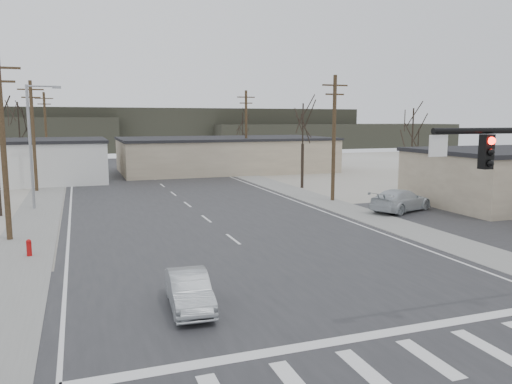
# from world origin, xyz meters

# --- Properties ---
(ground) EXTENTS (140.00, 140.00, 0.00)m
(ground) POSITION_xyz_m (0.00, 0.00, 0.00)
(ground) COLOR silver
(ground) RESTS_ON ground
(main_road) EXTENTS (18.00, 110.00, 0.05)m
(main_road) POSITION_xyz_m (0.00, 15.00, 0.02)
(main_road) COLOR #28282B
(main_road) RESTS_ON ground
(cross_road) EXTENTS (90.00, 10.00, 0.04)m
(cross_road) POSITION_xyz_m (0.00, 0.00, 0.02)
(cross_road) COLOR #28282B
(cross_road) RESTS_ON ground
(sidewalk_left) EXTENTS (3.00, 90.00, 0.06)m
(sidewalk_left) POSITION_xyz_m (-10.60, 20.00, 0.03)
(sidewalk_left) COLOR gray
(sidewalk_left) RESTS_ON ground
(sidewalk_right) EXTENTS (3.00, 90.00, 0.06)m
(sidewalk_right) POSITION_xyz_m (10.60, 20.00, 0.03)
(sidewalk_right) COLOR gray
(sidewalk_right) RESTS_ON ground
(fire_hydrant) EXTENTS (0.24, 0.24, 0.87)m
(fire_hydrant) POSITION_xyz_m (-10.20, 8.00, 0.45)
(fire_hydrant) COLOR #A50C0C
(fire_hydrant) RESTS_ON ground
(building_right_far) EXTENTS (26.30, 14.30, 4.30)m
(building_right_far) POSITION_xyz_m (10.00, 44.00, 2.15)
(building_right_far) COLOR #B7A88B
(building_right_far) RESTS_ON ground
(upole_left_b) EXTENTS (2.20, 0.30, 10.00)m
(upole_left_b) POSITION_xyz_m (-11.50, 12.00, 5.22)
(upole_left_b) COLOR #493422
(upole_left_b) RESTS_ON ground
(upole_left_c) EXTENTS (2.20, 0.30, 10.00)m
(upole_left_c) POSITION_xyz_m (-11.50, 32.00, 5.22)
(upole_left_c) COLOR #493422
(upole_left_c) RESTS_ON ground
(upole_left_d) EXTENTS (2.20, 0.30, 10.00)m
(upole_left_d) POSITION_xyz_m (-11.50, 52.00, 5.22)
(upole_left_d) COLOR #493422
(upole_left_d) RESTS_ON ground
(upole_right_a) EXTENTS (2.20, 0.30, 10.00)m
(upole_right_a) POSITION_xyz_m (11.50, 18.00, 5.22)
(upole_right_a) COLOR #493422
(upole_right_a) RESTS_ON ground
(upole_right_b) EXTENTS (2.20, 0.30, 10.00)m
(upole_right_b) POSITION_xyz_m (11.50, 40.00, 5.22)
(upole_right_b) COLOR #493422
(upole_right_b) RESTS_ON ground
(streetlight_main) EXTENTS (2.40, 0.25, 9.00)m
(streetlight_main) POSITION_xyz_m (-10.80, 22.00, 5.09)
(streetlight_main) COLOR gray
(streetlight_main) RESTS_ON ground
(tree_right_mid) EXTENTS (3.74, 3.74, 8.33)m
(tree_right_mid) POSITION_xyz_m (12.50, 26.00, 5.93)
(tree_right_mid) COLOR #2E241C
(tree_right_mid) RESTS_ON ground
(tree_left_far) EXTENTS (3.96, 3.96, 8.82)m
(tree_left_far) POSITION_xyz_m (-14.00, 46.00, 6.28)
(tree_left_far) COLOR #2E241C
(tree_left_far) RESTS_ON ground
(tree_right_far) EXTENTS (3.52, 3.52, 7.84)m
(tree_right_far) POSITION_xyz_m (15.00, 52.00, 5.58)
(tree_right_far) COLOR #2E241C
(tree_right_far) RESTS_ON ground
(tree_lot) EXTENTS (3.52, 3.52, 7.84)m
(tree_lot) POSITION_xyz_m (22.00, 22.00, 5.58)
(tree_lot) COLOR #2E241C
(tree_lot) RESTS_ON ground
(hill_center) EXTENTS (80.00, 18.00, 9.00)m
(hill_center) POSITION_xyz_m (15.00, 96.00, 4.50)
(hill_center) COLOR #333026
(hill_center) RESTS_ON ground
(hill_right) EXTENTS (60.00, 18.00, 5.50)m
(hill_right) POSITION_xyz_m (50.00, 90.00, 2.75)
(hill_right) COLOR #333026
(hill_right) RESTS_ON ground
(sedan_crossing) EXTENTS (1.58, 3.89, 1.25)m
(sedan_crossing) POSITION_xyz_m (-4.39, -1.12, 0.67)
(sedan_crossing) COLOR gray
(sedan_crossing) RESTS_ON main_road
(car_far_a) EXTENTS (1.99, 4.85, 1.40)m
(car_far_a) POSITION_xyz_m (0.89, 40.62, 0.75)
(car_far_a) COLOR black
(car_far_a) RESTS_ON main_road
(car_far_b) EXTENTS (2.36, 4.62, 1.50)m
(car_far_b) POSITION_xyz_m (-7.50, 62.60, 0.80)
(car_far_b) COLOR black
(car_far_b) RESTS_ON main_road
(car_parked_silver) EXTENTS (5.87, 4.09, 1.58)m
(car_parked_silver) POSITION_xyz_m (13.77, 12.08, 0.82)
(car_parked_silver) COLOR silver
(car_parked_silver) RESTS_ON parking_lot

